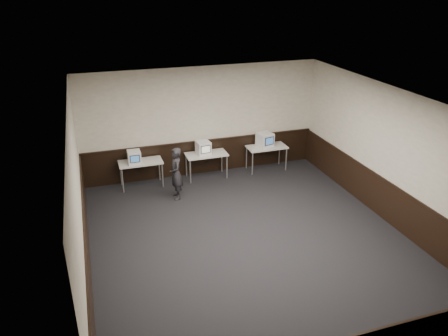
% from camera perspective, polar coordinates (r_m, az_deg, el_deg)
% --- Properties ---
extents(floor, '(8.00, 8.00, 0.00)m').
position_cam_1_polar(floor, '(9.97, 3.49, -9.55)').
color(floor, black).
rests_on(floor, ground).
extents(ceiling, '(8.00, 8.00, 0.00)m').
position_cam_1_polar(ceiling, '(8.63, 4.01, 8.49)').
color(ceiling, white).
rests_on(ceiling, back_wall).
extents(back_wall, '(7.00, 0.00, 7.00)m').
position_cam_1_polar(back_wall, '(12.73, -2.89, 6.07)').
color(back_wall, beige).
rests_on(back_wall, ground).
extents(front_wall, '(7.00, 0.00, 7.00)m').
position_cam_1_polar(front_wall, '(6.22, 17.88, -16.12)').
color(front_wall, beige).
rests_on(front_wall, ground).
extents(left_wall, '(0.00, 8.00, 8.00)m').
position_cam_1_polar(left_wall, '(8.64, -18.48, -4.15)').
color(left_wall, beige).
rests_on(left_wall, ground).
extents(right_wall, '(0.00, 8.00, 8.00)m').
position_cam_1_polar(right_wall, '(10.89, 21.15, 1.30)').
color(right_wall, beige).
rests_on(right_wall, ground).
extents(wainscot_back, '(6.98, 0.04, 1.00)m').
position_cam_1_polar(wainscot_back, '(13.09, -2.77, 1.46)').
color(wainscot_back, black).
rests_on(wainscot_back, back_wall).
extents(wainscot_left, '(0.04, 7.98, 1.00)m').
position_cam_1_polar(wainscot_left, '(9.19, -17.46, -10.22)').
color(wainscot_left, black).
rests_on(wainscot_left, left_wall).
extents(wainscot_right, '(0.04, 7.98, 1.00)m').
position_cam_1_polar(wainscot_right, '(11.31, 20.25, -3.86)').
color(wainscot_right, black).
rests_on(wainscot_right, right_wall).
extents(wainscot_rail, '(6.98, 0.06, 0.04)m').
position_cam_1_polar(wainscot_rail, '(12.88, -2.79, 3.57)').
color(wainscot_rail, black).
rests_on(wainscot_rail, wainscot_back).
extents(desk_left, '(1.20, 0.60, 0.75)m').
position_cam_1_polar(desk_left, '(12.35, -10.83, 0.53)').
color(desk_left, silver).
rests_on(desk_left, ground).
extents(desk_center, '(1.20, 0.60, 0.75)m').
position_cam_1_polar(desk_center, '(12.68, -2.32, 1.59)').
color(desk_center, silver).
rests_on(desk_center, ground).
extents(desk_right, '(1.20, 0.60, 0.75)m').
position_cam_1_polar(desk_right, '(13.28, 5.59, 2.54)').
color(desk_right, silver).
rests_on(desk_right, ground).
extents(emac_left, '(0.36, 0.39, 0.35)m').
position_cam_1_polar(emac_left, '(12.19, -11.65, 1.41)').
color(emac_left, white).
rests_on(emac_left, desk_left).
extents(emac_center, '(0.41, 0.44, 0.38)m').
position_cam_1_polar(emac_center, '(12.58, -2.73, 2.67)').
color(emac_center, white).
rests_on(emac_center, desk_center).
extents(emac_right, '(0.51, 0.52, 0.42)m').
position_cam_1_polar(emac_right, '(13.20, 5.38, 3.71)').
color(emac_right, white).
rests_on(emac_right, desk_right).
extents(person, '(0.35, 0.52, 1.42)m').
position_cam_1_polar(person, '(11.53, -6.29, -0.74)').
color(person, '#242328').
rests_on(person, ground).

